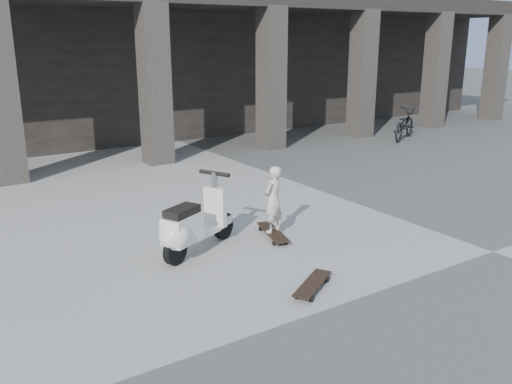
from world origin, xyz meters
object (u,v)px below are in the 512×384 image
skateboard_spare (313,284)px  bicycle (404,124)px  child (273,199)px  longboard (273,233)px  scooter (189,228)px

skateboard_spare → bicycle: (9.26, 6.80, 0.41)m
child → bicycle: size_ratio=0.58×
longboard → scooter: scooter is taller
child → longboard: bearing=-66.6°
scooter → bicycle: 11.22m
longboard → child: child is taller
longboard → child: bearing=-119.0°
longboard → scooter: 1.56m
longboard → bicycle: (8.57, 4.94, 0.41)m
longboard → skateboard_spare: 1.99m
longboard → child: size_ratio=0.95×
skateboard_spare → child: 2.07m
longboard → bicycle: size_ratio=0.56×
scooter → skateboard_spare: bearing=-92.4°
skateboard_spare → scooter: scooter is taller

